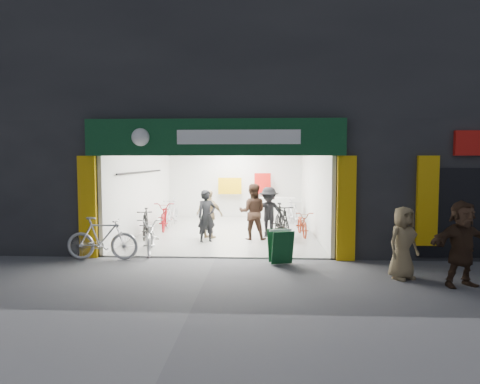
# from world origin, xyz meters

# --- Properties ---
(ground) EXTENTS (60.00, 60.00, 0.00)m
(ground) POSITION_xyz_m (0.00, 0.00, 0.00)
(ground) COLOR #56565B
(ground) RESTS_ON ground
(building) EXTENTS (17.00, 10.27, 8.00)m
(building) POSITION_xyz_m (0.91, 4.99, 4.31)
(building) COLOR #232326
(building) RESTS_ON ground
(bike_left_front) EXTENTS (0.98, 1.94, 0.97)m
(bike_left_front) POSITION_xyz_m (-1.80, 0.60, 0.49)
(bike_left_front) COLOR #B7B8BC
(bike_left_front) RESTS_ON ground
(bike_left_midfront) EXTENTS (0.74, 1.67, 0.97)m
(bike_left_midfront) POSITION_xyz_m (-2.50, 2.58, 0.49)
(bike_left_midfront) COLOR black
(bike_left_midfront) RESTS_ON ground
(bike_left_midback) EXTENTS (0.95, 2.02, 1.02)m
(bike_left_midback) POSITION_xyz_m (-2.27, 4.34, 0.51)
(bike_left_midback) COLOR maroon
(bike_left_midback) RESTS_ON ground
(bike_left_back) EXTENTS (0.55, 1.81, 1.08)m
(bike_left_back) POSITION_xyz_m (-2.17, 5.07, 0.54)
(bike_left_back) COLOR #B9BABF
(bike_left_back) RESTS_ON ground
(bike_right_front) EXTENTS (0.86, 1.97, 1.14)m
(bike_right_front) POSITION_xyz_m (1.80, 2.68, 0.57)
(bike_right_front) COLOR black
(bike_right_front) RESTS_ON ground
(bike_right_mid) EXTENTS (0.67, 1.63, 0.84)m
(bike_right_mid) POSITION_xyz_m (2.50, 3.29, 0.42)
(bike_right_mid) COLOR maroon
(bike_right_mid) RESTS_ON ground
(bike_right_back) EXTENTS (0.79, 1.79, 1.04)m
(bike_right_back) POSITION_xyz_m (2.35, 5.41, 0.52)
(bike_right_back) COLOR #B3B2B7
(bike_right_back) RESTS_ON ground
(parked_bike) EXTENTS (1.81, 0.54, 1.08)m
(parked_bike) POSITION_xyz_m (-2.80, -0.30, 0.54)
(parked_bike) COLOR #B7B8BC
(parked_bike) RESTS_ON ground
(customer_a) EXTENTS (0.70, 0.64, 1.61)m
(customer_a) POSITION_xyz_m (-0.48, 2.01, 0.80)
(customer_a) COLOR black
(customer_a) RESTS_ON ground
(customer_b) EXTENTS (0.87, 0.69, 1.77)m
(customer_b) POSITION_xyz_m (0.89, 2.52, 0.88)
(customer_b) COLOR #352118
(customer_b) RESTS_ON ground
(customer_c) EXTENTS (1.10, 0.69, 1.64)m
(customer_c) POSITION_xyz_m (1.40, 2.97, 0.82)
(customer_c) COLOR black
(customer_c) RESTS_ON ground
(customer_d) EXTENTS (0.99, 0.70, 1.56)m
(customer_d) POSITION_xyz_m (-0.47, 2.65, 0.78)
(customer_d) COLOR #9C825B
(customer_d) RESTS_ON ground
(pedestrian_near) EXTENTS (0.89, 0.80, 1.53)m
(pedestrian_near) POSITION_xyz_m (4.12, -1.67, 0.76)
(pedestrian_near) COLOR olive
(pedestrian_near) RESTS_ON ground
(pedestrian_far) EXTENTS (1.66, 0.91, 1.70)m
(pedestrian_far) POSITION_xyz_m (5.10, -2.15, 0.85)
(pedestrian_far) COLOR #3B271B
(pedestrian_far) RESTS_ON ground
(sandwich_board) EXTENTS (0.66, 0.67, 0.81)m
(sandwich_board) POSITION_xyz_m (1.62, -0.50, 0.45)
(sandwich_board) COLOR #104120
(sandwich_board) RESTS_ON ground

